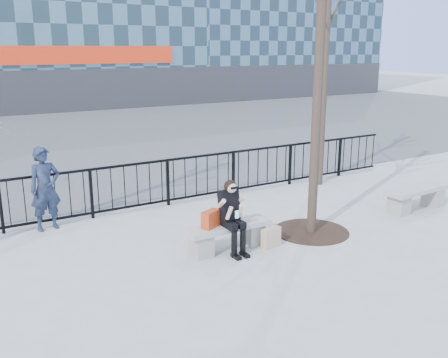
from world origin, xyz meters
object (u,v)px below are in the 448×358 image
bench_second (417,196)px  standing_man (45,189)px  bench_main (228,234)px  seated_woman (233,217)px

bench_second → standing_man: 8.08m
bench_main → standing_man: 3.84m
bench_second → seated_woman: (-4.90, 0.07, 0.35)m
seated_woman → bench_main: bearing=90.0°
bench_second → standing_man: bearing=154.8°
bench_main → bench_second: bearing=-2.7°
bench_main → seated_woman: size_ratio=1.23×
bench_main → standing_man: bearing=132.6°
bench_second → standing_man: standing_man is taller
standing_man → bench_main: bearing=-56.1°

